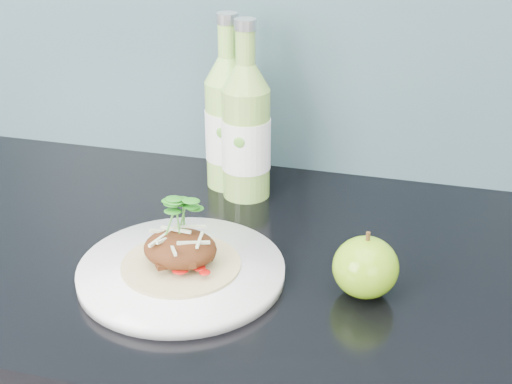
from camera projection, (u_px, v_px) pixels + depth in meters
dinner_plate at (181, 271)px, 0.89m from camera, size 0.30×0.30×0.02m
pork_taco at (180, 246)px, 0.87m from camera, size 0.15×0.15×0.10m
green_apple at (366, 267)px, 0.84m from camera, size 0.09×0.09×0.08m
cider_bottle_left at (229, 123)px, 1.09m from camera, size 0.08×0.08×0.27m
cider_bottle_right at (246, 132)px, 1.06m from camera, size 0.10×0.10×0.27m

